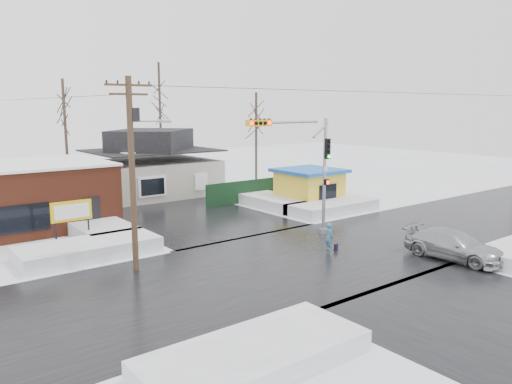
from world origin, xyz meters
TOP-DOWN VIEW (x-y plane):
  - ground at (0.00, 0.00)m, footprint 120.00×120.00m
  - road_ns at (0.00, 0.00)m, footprint 10.00×120.00m
  - road_ew at (0.00, 0.00)m, footprint 120.00×10.00m
  - snowbank_nw at (-9.00, 7.00)m, footprint 7.00×3.00m
  - snowbank_ne at (9.00, 7.00)m, footprint 7.00×3.00m
  - snowbank_sw at (-9.00, -7.00)m, footprint 7.00×3.00m
  - snowbank_nside_w at (-7.00, 12.00)m, footprint 3.00×8.00m
  - snowbank_nside_e at (7.00, 12.00)m, footprint 3.00×8.00m
  - traffic_signal at (2.43, 2.97)m, footprint 6.05×0.68m
  - utility_pole at (-7.93, 3.50)m, footprint 3.15×0.44m
  - brick_building at (-11.00, 15.99)m, footprint 12.20×8.20m
  - marquee_sign at (-9.00, 9.49)m, footprint 2.20×0.21m
  - house at (2.00, 22.00)m, footprint 10.40×8.40m
  - kiosk at (9.50, 9.99)m, footprint 4.60×4.60m
  - fence at (6.50, 14.00)m, footprint 8.00×0.12m
  - tree_far_left at (-4.00, 26.00)m, footprint 3.00×3.00m
  - tree_far_mid at (6.00, 28.00)m, footprint 3.00×3.00m
  - tree_far_right at (12.00, 20.00)m, footprint 3.00×3.00m
  - pedestrian at (1.58, 0.17)m, footprint 0.52×0.64m
  - car at (5.44, -4.77)m, footprint 2.33×5.13m
  - shopping_bag at (1.92, -0.02)m, footprint 0.30×0.20m

SIDE VIEW (x-z plane):
  - ground at x=0.00m, z-range 0.00..0.00m
  - road_ns at x=0.00m, z-range 0.00..0.02m
  - road_ew at x=0.00m, z-range 0.00..0.02m
  - shopping_bag at x=1.92m, z-range 0.00..0.35m
  - snowbank_sw at x=-9.00m, z-range 0.00..0.70m
  - snowbank_nw at x=-9.00m, z-range 0.00..0.80m
  - snowbank_ne at x=9.00m, z-range 0.00..0.80m
  - snowbank_nside_w at x=-7.00m, z-range 0.00..0.80m
  - snowbank_nside_e at x=7.00m, z-range 0.00..0.80m
  - car at x=5.44m, z-range 0.00..1.46m
  - pedestrian at x=1.58m, z-range 0.00..1.51m
  - fence at x=6.50m, z-range 0.00..1.80m
  - kiosk at x=9.50m, z-range 0.03..2.90m
  - marquee_sign at x=-9.00m, z-range 0.65..3.20m
  - brick_building at x=-11.00m, z-range 0.01..4.14m
  - house at x=2.00m, z-range -0.26..5.50m
  - traffic_signal at x=2.43m, z-range 1.04..8.04m
  - utility_pole at x=-7.93m, z-range 0.61..9.61m
  - tree_far_right at x=12.00m, z-range 2.66..11.66m
  - tree_far_left at x=-4.00m, z-range 2.95..12.95m
  - tree_far_mid at x=6.00m, z-range 3.54..15.54m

